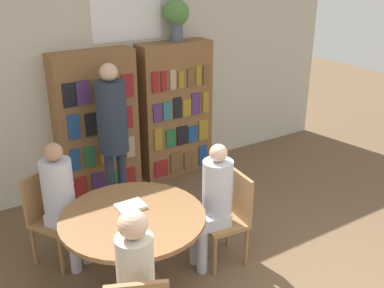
{
  "coord_description": "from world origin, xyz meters",
  "views": [
    {
      "loc": [
        -2.29,
        -1.4,
        2.71
      ],
      "look_at": [
        -0.13,
        1.99,
        1.05
      ],
      "focal_mm": 42.0,
      "sensor_mm": 36.0,
      "label": 1
    }
  ],
  "objects": [
    {
      "name": "seated_reader_right",
      "position": [
        -0.21,
        1.5,
        0.7
      ],
      "size": [
        0.39,
        0.31,
        1.22
      ],
      "rotation": [
        0.0,
        0.0,
        1.46
      ],
      "color": "#B2B7C6",
      "rests_on": "ground_plane"
    },
    {
      "name": "open_book_on_table",
      "position": [
        -0.93,
        1.71,
        0.75
      ],
      "size": [
        0.24,
        0.18,
        0.03
      ],
      "color": "silver",
      "rests_on": "reading_table"
    },
    {
      "name": "chair_far_side",
      "position": [
        -0.03,
        1.48,
        0.5
      ],
      "size": [
        0.44,
        0.44,
        0.89
      ],
      "rotation": [
        0.0,
        0.0,
        1.46
      ],
      "color": "olive",
      "rests_on": "ground_plane"
    },
    {
      "name": "librarian_standing",
      "position": [
        -0.55,
        2.95,
        1.06
      ],
      "size": [
        0.33,
        0.6,
        1.72
      ],
      "color": "#232D3D",
      "rests_on": "ground_plane"
    },
    {
      "name": "bookshelf_left",
      "position": [
        -0.55,
        3.45,
        0.88
      ],
      "size": [
        0.97,
        0.34,
        1.76
      ],
      "color": "brown",
      "rests_on": "ground_plane"
    },
    {
      "name": "wall_back",
      "position": [
        0.0,
        3.64,
        1.51
      ],
      "size": [
        6.4,
        0.07,
        3.0
      ],
      "color": "beige",
      "rests_on": "ground_plane"
    },
    {
      "name": "reading_table",
      "position": [
        -0.97,
        1.58,
        0.61
      ],
      "size": [
        1.22,
        1.22,
        0.73
      ],
      "color": "brown",
      "rests_on": "ground_plane"
    },
    {
      "name": "bookshelf_right",
      "position": [
        0.54,
        3.45,
        0.88
      ],
      "size": [
        0.97,
        0.34,
        1.76
      ],
      "color": "brown",
      "rests_on": "ground_plane"
    },
    {
      "name": "seated_reader_left",
      "position": [
        -1.36,
        2.25,
        0.7
      ],
      "size": [
        0.41,
        0.42,
        1.23
      ],
      "rotation": [
        0.0,
        0.0,
        -2.62
      ],
      "color": "#B2B7C6",
      "rests_on": "ground_plane"
    },
    {
      "name": "seated_reader_back",
      "position": [
        -1.29,
        0.88,
        0.72
      ],
      "size": [
        0.36,
        0.4,
        1.26
      ],
      "rotation": [
        0.0,
        0.0,
        -0.42
      ],
      "color": "beige",
      "rests_on": "ground_plane"
    },
    {
      "name": "chair_left_side",
      "position": [
        -1.45,
        2.41,
        0.5
      ],
      "size": [
        0.55,
        0.55,
        0.89
      ],
      "rotation": [
        0.0,
        0.0,
        -2.62
      ],
      "color": "olive",
      "rests_on": "ground_plane"
    },
    {
      "name": "flower_vase",
      "position": [
        0.58,
        3.45,
        2.07
      ],
      "size": [
        0.32,
        0.32,
        0.51
      ],
      "color": "#475166",
      "rests_on": "bookshelf_right"
    }
  ]
}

